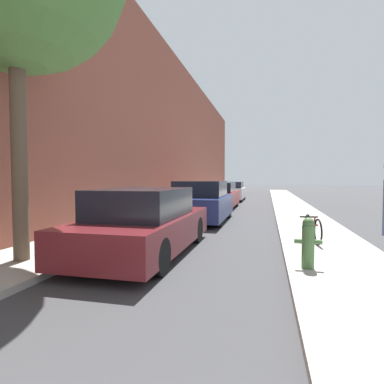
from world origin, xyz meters
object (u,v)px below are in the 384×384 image
object	(u,v)px
parked_car_white	(231,191)
fire_hydrant	(308,242)
parked_car_red	(218,196)
bicycle	(313,228)
parked_car_navy	(202,203)
parked_car_maroon	(145,223)

from	to	relation	value
parked_car_white	fire_hydrant	distance (m)	17.31
parked_car_red	bicycle	distance (m)	9.31
fire_hydrant	bicycle	bearing A→B (deg)	80.66
parked_car_white	parked_car_navy	bearing A→B (deg)	-89.27
fire_hydrant	parked_car_white	bearing A→B (deg)	100.70
parked_car_red	bicycle	world-z (taller)	parked_car_red
parked_car_navy	bicycle	xyz separation A→B (m)	(3.46, -3.52, -0.28)
parked_car_navy	fire_hydrant	bearing A→B (deg)	-62.47
parked_car_red	parked_car_maroon	bearing A→B (deg)	-90.05
parked_car_white	parked_car_maroon	bearing A→B (deg)	-90.05
bicycle	parked_car_white	bearing A→B (deg)	96.59
parked_car_white	bicycle	world-z (taller)	parked_car_white
parked_car_maroon	parked_car_navy	bearing A→B (deg)	88.28
fire_hydrant	bicycle	xyz separation A→B (m)	(0.39, 2.37, -0.13)
parked_car_white	bicycle	bearing A→B (deg)	-76.16
bicycle	parked_car_red	bearing A→B (deg)	105.57
parked_car_maroon	parked_car_white	world-z (taller)	parked_car_maroon
fire_hydrant	parked_car_red	bearing A→B (deg)	106.38
parked_car_maroon	parked_car_red	bearing A→B (deg)	89.95
parked_car_maroon	fire_hydrant	size ratio (longest dim) A/B	5.24
parked_car_red	bicycle	xyz separation A→B (m)	(3.61, -8.58, -0.24)
parked_car_red	parked_car_navy	bearing A→B (deg)	-88.33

